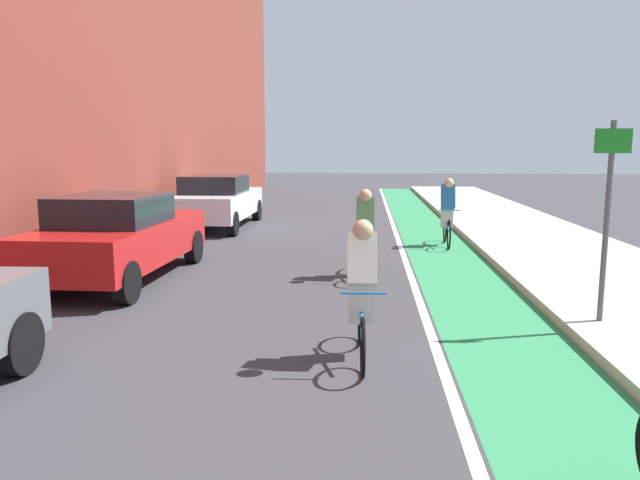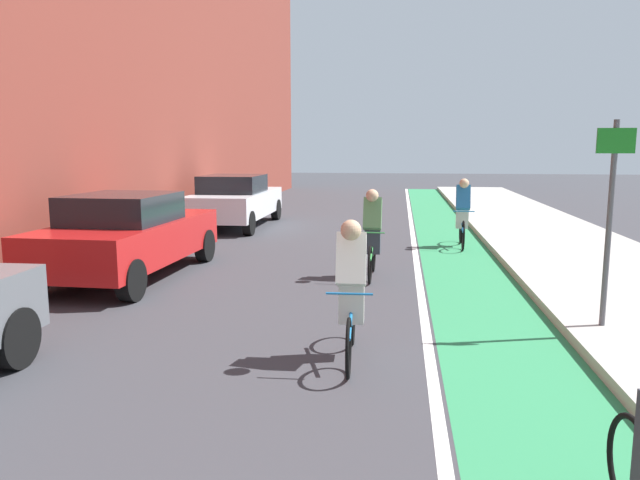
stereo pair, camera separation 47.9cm
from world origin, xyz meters
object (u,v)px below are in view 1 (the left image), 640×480
(cyclist_mid, at_px, (362,285))
(cyclist_far, at_px, (447,210))
(parked_sedan_red, at_px, (118,236))
(street_sign_post, at_px, (608,203))
(parked_sedan_white, at_px, (217,201))
(cyclist_trailing, at_px, (365,231))

(cyclist_mid, height_order, cyclist_far, cyclist_far)
(parked_sedan_red, distance_m, cyclist_mid, 5.68)
(parked_sedan_red, relative_size, street_sign_post, 1.75)
(parked_sedan_white, distance_m, cyclist_far, 6.92)
(cyclist_trailing, xyz_separation_m, cyclist_far, (1.95, 3.62, 0.00))
(parked_sedan_red, bearing_deg, parked_sedan_white, 89.99)
(parked_sedan_red, height_order, cyclist_trailing, cyclist_trailing)
(cyclist_mid, relative_size, street_sign_post, 0.66)
(parked_sedan_red, height_order, cyclist_mid, cyclist_mid)
(parked_sedan_red, height_order, parked_sedan_white, same)
(parked_sedan_white, relative_size, cyclist_trailing, 2.69)
(cyclist_mid, height_order, street_sign_post, street_sign_post)
(cyclist_trailing, height_order, cyclist_far, cyclist_far)
(parked_sedan_red, relative_size, cyclist_trailing, 2.57)
(parked_sedan_red, relative_size, parked_sedan_white, 0.95)
(cyclist_trailing, distance_m, cyclist_far, 4.11)
(cyclist_mid, xyz_separation_m, street_sign_post, (3.05, 1.24, 0.81))
(cyclist_far, height_order, street_sign_post, street_sign_post)
(cyclist_mid, bearing_deg, parked_sedan_white, 111.87)
(cyclist_far, bearing_deg, parked_sedan_red, -146.19)
(cyclist_far, distance_m, street_sign_post, 6.80)
(cyclist_far, bearing_deg, parked_sedan_white, 155.62)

